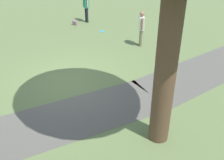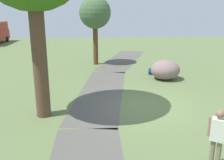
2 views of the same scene
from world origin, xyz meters
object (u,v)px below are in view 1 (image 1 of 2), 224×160
at_px(frisbee_on_grass, 102,31).
at_px(passerby_on_path, 141,26).
at_px(woman_with_handbag, 86,5).
at_px(handbag_on_grass, 75,23).

bearing_deg(frisbee_on_grass, passerby_on_path, 101.44).
height_order(woman_with_handbag, passerby_on_path, woman_with_handbag).
relative_size(woman_with_handbag, passerby_on_path, 1.05).
bearing_deg(woman_with_handbag, frisbee_on_grass, 86.90).
height_order(woman_with_handbag, handbag_on_grass, woman_with_handbag).
xyz_separation_m(woman_with_handbag, passerby_on_path, (-0.44, 4.52, -0.05)).
bearing_deg(woman_with_handbag, handbag_on_grass, 6.80).
relative_size(passerby_on_path, frisbee_on_grass, 7.09).
height_order(woman_with_handbag, frisbee_on_grass, woman_with_handbag).
distance_m(handbag_on_grass, frisbee_on_grass, 1.92).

